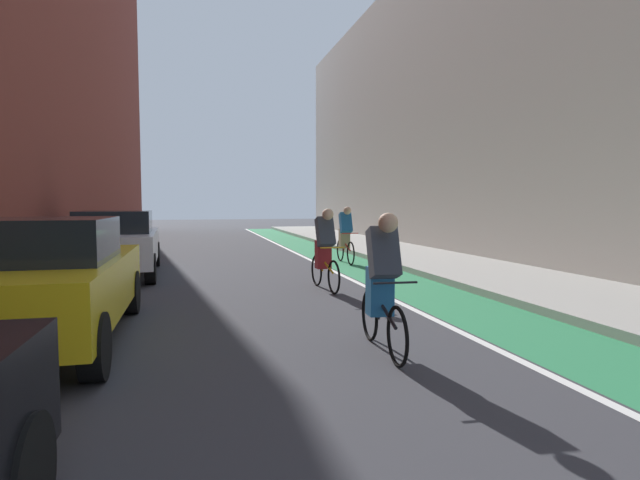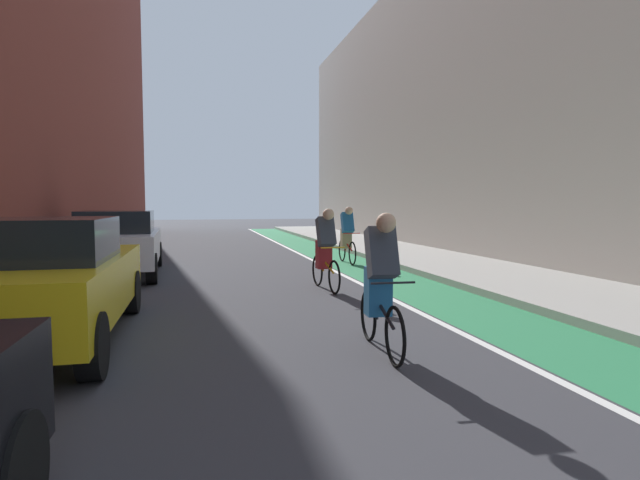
% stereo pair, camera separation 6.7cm
% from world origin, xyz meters
% --- Properties ---
extents(ground_plane, '(86.08, 86.08, 0.00)m').
position_xyz_m(ground_plane, '(0.00, 15.56, 0.00)').
color(ground_plane, '#38383D').
extents(bike_lane_paint, '(1.60, 39.13, 0.00)m').
position_xyz_m(bike_lane_paint, '(3.16, 17.56, 0.00)').
color(bike_lane_paint, '#2D8451').
rests_on(bike_lane_paint, ground).
extents(lane_divider_stripe, '(0.12, 39.13, 0.00)m').
position_xyz_m(lane_divider_stripe, '(2.26, 17.56, 0.00)').
color(lane_divider_stripe, white).
rests_on(lane_divider_stripe, ground).
extents(sidewalk_right, '(3.10, 39.13, 0.14)m').
position_xyz_m(sidewalk_right, '(5.51, 17.56, 0.07)').
color(sidewalk_right, '#A8A59E').
rests_on(sidewalk_right, ground).
extents(building_facade_right, '(2.40, 35.13, 10.89)m').
position_xyz_m(building_facade_right, '(8.26, 19.56, 5.44)').
color(building_facade_right, '#B2ADA3').
rests_on(building_facade_right, ground).
extents(parked_sedan_yellow_cab, '(1.86, 4.22, 1.53)m').
position_xyz_m(parked_sedan_yellow_cab, '(-2.91, 9.54, 0.78)').
color(parked_sedan_yellow_cab, yellow).
rests_on(parked_sedan_yellow_cab, ground).
extents(parked_sedan_white, '(1.99, 4.40, 1.53)m').
position_xyz_m(parked_sedan_white, '(-2.91, 15.63, 0.78)').
color(parked_sedan_white, silver).
rests_on(parked_sedan_white, ground).
extents(cyclist_mid, '(0.48, 1.69, 1.60)m').
position_xyz_m(cyclist_mid, '(0.92, 8.26, 0.81)').
color(cyclist_mid, black).
rests_on(cyclist_mid, ground).
extents(cyclist_trailing, '(0.48, 1.69, 1.60)m').
position_xyz_m(cyclist_trailing, '(1.35, 12.55, 0.81)').
color(cyclist_trailing, black).
rests_on(cyclist_trailing, ground).
extents(cyclist_far, '(0.48, 1.71, 1.61)m').
position_xyz_m(cyclist_far, '(3.05, 16.79, 0.81)').
color(cyclist_far, black).
rests_on(cyclist_far, ground).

